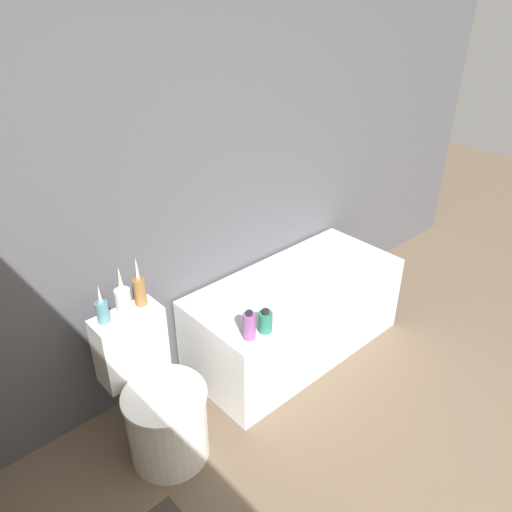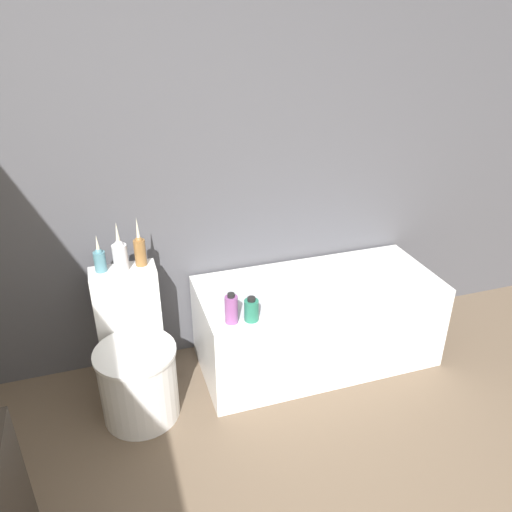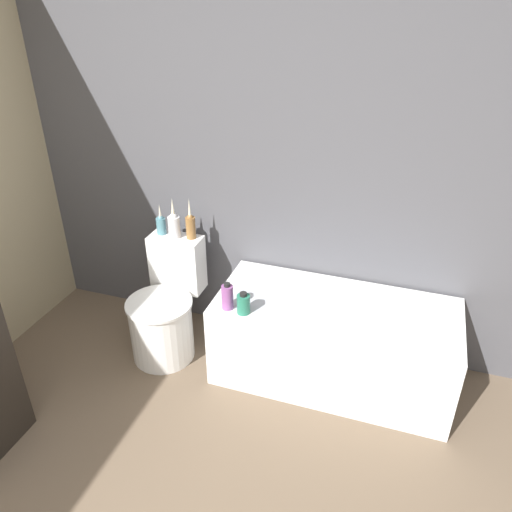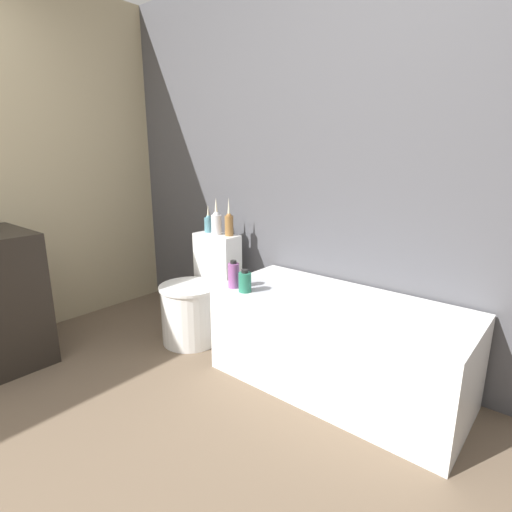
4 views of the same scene
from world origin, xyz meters
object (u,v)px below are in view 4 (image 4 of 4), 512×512
object	(u,v)px
toilet	(197,300)
shampoo_bottle_tall	(234,275)
shampoo_bottle_short	(245,282)
vase_silver	(216,222)
bathtub	(337,343)
vase_gold	(208,223)
vase_bronze	(229,223)

from	to	relation	value
toilet	shampoo_bottle_tall	bearing A→B (deg)	-15.45
shampoo_bottle_short	vase_silver	bearing A→B (deg)	148.49
toilet	vase_silver	size ratio (longest dim) A/B	2.76
bathtub	vase_gold	size ratio (longest dim) A/B	6.83
toilet	shampoo_bottle_short	distance (m)	0.72
vase_silver	shampoo_bottle_short	size ratio (longest dim) A/B	2.01
vase_bronze	shampoo_bottle_tall	bearing A→B (deg)	-43.87
toilet	vase_gold	bearing A→B (deg)	113.97
vase_silver	vase_bronze	size ratio (longest dim) A/B	0.99
bathtub	vase_silver	world-z (taller)	vase_silver
vase_silver	shampoo_bottle_tall	bearing A→B (deg)	-35.47
bathtub	toilet	xyz separation A→B (m)	(-1.13, -0.09, 0.02)
bathtub	shampoo_bottle_tall	world-z (taller)	shampoo_bottle_tall
bathtub	vase_bronze	size ratio (longest dim) A/B	5.17
vase_silver	vase_gold	bearing A→B (deg)	170.65
vase_gold	vase_bronze	bearing A→B (deg)	1.78
shampoo_bottle_short	bathtub	bearing A→B (deg)	25.90
bathtub	vase_gold	distance (m)	1.37
vase_silver	toilet	bearing A→B (deg)	-90.00
shampoo_bottle_tall	shampoo_bottle_short	distance (m)	0.11
vase_silver	shampoo_bottle_tall	size ratio (longest dim) A/B	1.60
vase_silver	shampoo_bottle_short	distance (m)	0.77
shampoo_bottle_tall	vase_gold	bearing A→B (deg)	148.29
vase_silver	shampoo_bottle_short	world-z (taller)	vase_silver
toilet	shampoo_bottle_tall	world-z (taller)	toilet
toilet	shampoo_bottle_short	size ratio (longest dim) A/B	5.54
vase_gold	shampoo_bottle_tall	distance (m)	0.76
toilet	vase_silver	distance (m)	0.61
vase_gold	shampoo_bottle_tall	xyz separation A→B (m)	(0.63, -0.39, -0.21)
vase_bronze	shampoo_bottle_tall	xyz separation A→B (m)	(0.41, -0.39, -0.23)
vase_gold	shampoo_bottle_tall	world-z (taller)	vase_gold
toilet	shampoo_bottle_short	world-z (taller)	toilet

